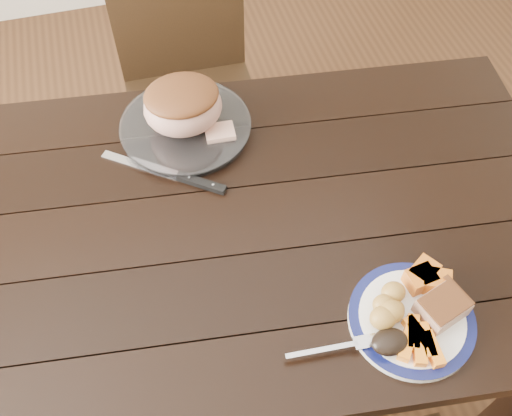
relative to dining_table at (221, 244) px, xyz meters
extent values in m
plane|color=#472B16|center=(0.00, 0.00, -0.66)|extent=(4.00, 4.00, 0.00)
cube|color=black|center=(0.00, 0.00, 0.07)|extent=(1.70, 1.09, 0.04)
cube|color=black|center=(0.76, 0.28, -0.30)|extent=(0.07, 0.07, 0.71)
cube|color=black|center=(0.06, 0.65, -0.21)|extent=(0.43, 0.43, 0.04)
cube|color=black|center=(0.06, 0.85, 0.04)|extent=(0.42, 0.05, 0.46)
cube|color=black|center=(0.24, 0.83, -0.44)|extent=(0.04, 0.04, 0.43)
cube|color=black|center=(0.23, 0.47, -0.44)|extent=(0.04, 0.04, 0.43)
cube|color=black|center=(-0.12, 0.83, -0.44)|extent=(0.04, 0.04, 0.43)
cube|color=black|center=(-0.13, 0.47, -0.44)|extent=(0.04, 0.04, 0.43)
cylinder|color=white|center=(0.31, -0.33, 0.10)|extent=(0.25, 0.25, 0.02)
torus|color=#0E1347|center=(0.31, -0.33, 0.11)|extent=(0.25, 0.25, 0.02)
cylinder|color=white|center=(-0.02, 0.29, 0.10)|extent=(0.32, 0.32, 0.02)
cube|color=tan|center=(0.36, -0.34, 0.13)|extent=(0.10, 0.09, 0.04)
ellipsoid|color=gold|center=(0.29, -0.28, 0.13)|extent=(0.05, 0.04, 0.04)
ellipsoid|color=gold|center=(0.28, -0.31, 0.13)|extent=(0.04, 0.03, 0.03)
ellipsoid|color=gold|center=(0.26, -0.30, 0.13)|extent=(0.04, 0.04, 0.04)
ellipsoid|color=gold|center=(0.25, -0.33, 0.14)|extent=(0.05, 0.05, 0.04)
ellipsoid|color=gold|center=(0.27, -0.32, 0.14)|extent=(0.05, 0.05, 0.04)
cube|color=orange|center=(0.31, -0.40, 0.12)|extent=(0.02, 0.07, 0.02)
cube|color=orange|center=(0.27, -0.38, 0.12)|extent=(0.06, 0.07, 0.02)
cube|color=orange|center=(0.30, -0.37, 0.12)|extent=(0.04, 0.07, 0.02)
cube|color=orange|center=(0.31, -0.39, 0.12)|extent=(0.03, 0.07, 0.02)
cube|color=orange|center=(0.29, -0.39, 0.12)|extent=(0.04, 0.07, 0.02)
cube|color=orange|center=(0.29, -0.36, 0.12)|extent=(0.05, 0.07, 0.02)
cube|color=orange|center=(0.35, -0.27, 0.13)|extent=(0.06, 0.05, 0.04)
cube|color=orange|center=(0.36, -0.25, 0.13)|extent=(0.07, 0.07, 0.04)
cube|color=orange|center=(0.38, -0.28, 0.13)|extent=(0.07, 0.07, 0.04)
ellipsoid|color=black|center=(0.24, -0.37, 0.13)|extent=(0.07, 0.05, 0.03)
cube|color=silver|center=(0.12, -0.35, 0.11)|extent=(0.14, 0.02, 0.00)
cube|color=silver|center=(0.20, -0.35, 0.11)|extent=(0.05, 0.03, 0.00)
ellipsoid|color=tan|center=(-0.02, 0.29, 0.17)|extent=(0.19, 0.16, 0.12)
cube|color=tan|center=(0.06, 0.24, 0.12)|extent=(0.07, 0.06, 0.02)
cube|color=silver|center=(-0.14, 0.21, 0.09)|extent=(0.17, 0.14, 0.00)
cube|color=black|center=(-0.01, 0.11, 0.10)|extent=(0.11, 0.09, 0.01)
camera|label=1|loc=(-0.11, -0.71, 1.13)|focal=40.00mm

